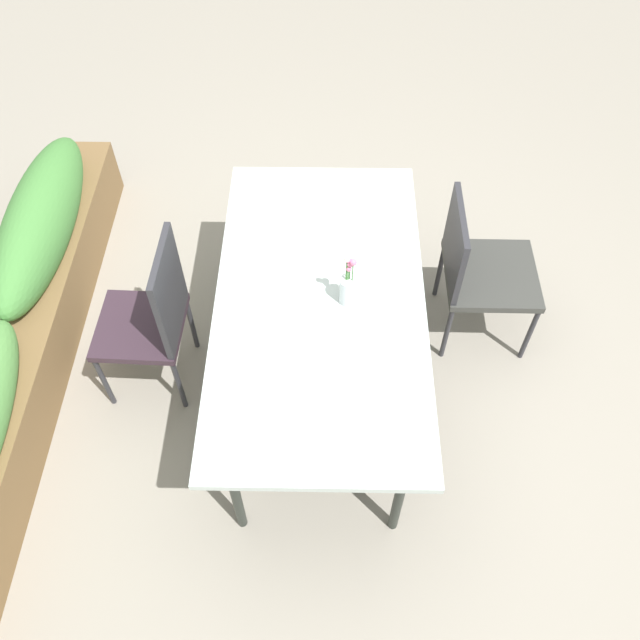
# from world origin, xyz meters

# --- Properties ---
(ground_plane) EXTENTS (12.00, 12.00, 0.00)m
(ground_plane) POSITION_xyz_m (0.00, 0.00, 0.00)
(ground_plane) COLOR gray
(dining_table) EXTENTS (1.85, 0.98, 0.74)m
(dining_table) POSITION_xyz_m (-0.09, -0.01, 0.69)
(dining_table) COLOR silver
(dining_table) RESTS_ON ground
(chair_far_side) EXTENTS (0.45, 0.45, 0.99)m
(chair_far_side) POSITION_xyz_m (-0.05, 0.82, 0.54)
(chair_far_side) COLOR #352530
(chair_far_side) RESTS_ON ground
(chair_near_right) EXTENTS (0.49, 0.49, 0.89)m
(chair_near_right) POSITION_xyz_m (0.33, -0.84, 0.51)
(chair_near_right) COLOR #3A3B37
(chair_near_right) RESTS_ON ground
(flower_vase) EXTENTS (0.08, 0.08, 0.30)m
(flower_vase) POSITION_xyz_m (-0.10, -0.13, 0.83)
(flower_vase) COLOR silver
(flower_vase) RESTS_ON dining_table
(planter_box) EXTENTS (3.10, 0.38, 0.70)m
(planter_box) POSITION_xyz_m (-0.04, 1.58, 0.32)
(planter_box) COLOR brown
(planter_box) RESTS_ON ground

